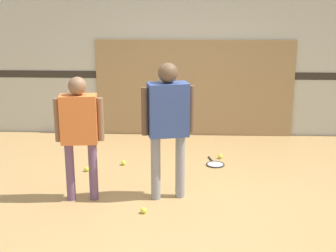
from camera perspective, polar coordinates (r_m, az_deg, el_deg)
name	(u,v)px	position (r m, az deg, el deg)	size (l,w,h in m)	color
ground_plane	(174,197)	(5.61, 0.71, -8.60)	(16.00, 16.00, 0.00)	tan
wall_back	(180,40)	(7.83, 1.49, 10.38)	(16.00, 0.07, 3.20)	beige
wall_panel	(194,88)	(7.88, 3.23, 4.61)	(3.30, 0.05, 1.62)	#9E7F56
person_instructor	(168,117)	(5.26, 0.00, 1.14)	(0.59, 0.35, 1.59)	gray
person_student_left	(79,126)	(5.33, -10.76, 0.06)	(0.55, 0.27, 1.45)	#6B4C70
racket_spare_on_floor	(215,164)	(6.66, 5.74, -4.63)	(0.32, 0.48, 0.03)	#28282D
tennis_ball_near_instructor	(144,210)	(5.20, -2.99, -10.24)	(0.07, 0.07, 0.07)	#CCE038
tennis_ball_by_spare_racket	(220,156)	(6.90, 6.39, -3.71)	(0.07, 0.07, 0.07)	#CCE038
tennis_ball_stray_left	(87,169)	(6.46, -9.89, -5.20)	(0.07, 0.07, 0.07)	#CCE038
tennis_ball_stray_right	(123,163)	(6.63, -5.45, -4.49)	(0.07, 0.07, 0.07)	#CCE038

